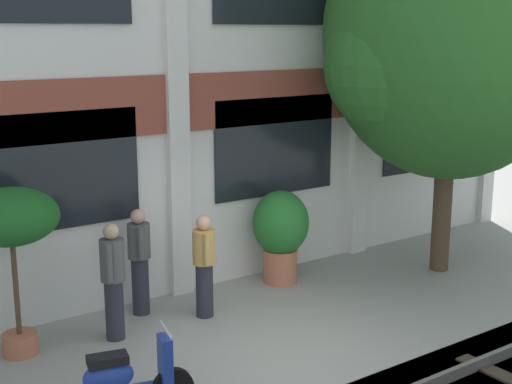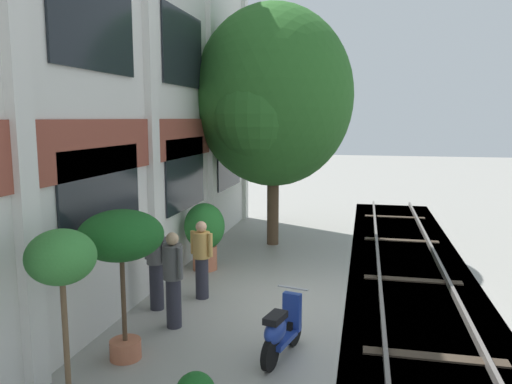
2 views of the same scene
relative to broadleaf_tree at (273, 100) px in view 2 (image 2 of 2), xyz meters
The scene contains 11 objects.
ground_plane 6.09m from the broadleaf_tree, 164.37° to the right, with size 80.00×80.00×0.00m, color gray.
apartment_facade 4.80m from the broadleaf_tree, 156.15° to the left, with size 15.91×0.64×8.92m.
rail_tracks 7.06m from the broadleaf_tree, 140.37° to the right, with size 23.55×2.80×0.43m.
broadleaf_tree is the anchor object (origin of this frame).
potted_plant_tall_urn 9.00m from the broadleaf_tree, behind, with size 0.81×0.81×2.29m.
potted_plant_low_pan 7.64m from the broadleaf_tree, behind, with size 1.24×1.24×2.26m.
potted_plant_ribbed_drum 4.30m from the broadleaf_tree, 157.45° to the left, with size 0.96×0.96×1.60m.
scooter_near_curb 7.78m from the broadleaf_tree, 168.51° to the right, with size 1.36×0.60×0.98m.
resident_by_doorway 6.30m from the broadleaf_tree, 166.89° to the left, with size 0.34×0.51×1.64m.
resident_watching_tracks 6.81m from the broadleaf_tree, behind, with size 0.34×0.45×1.67m.
resident_near_plants 5.61m from the broadleaf_tree, behind, with size 0.34×0.50×1.57m.
Camera 2 is at (-9.31, -1.29, 3.57)m, focal length 35.00 mm.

